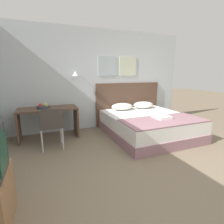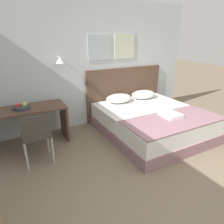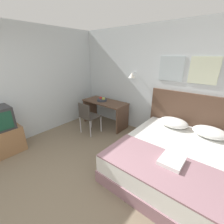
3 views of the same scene
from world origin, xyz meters
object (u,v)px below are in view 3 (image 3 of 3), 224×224
at_px(desk_chair, 88,115).
at_px(fruit_bowl, 102,100).
at_px(pillow_right, 210,132).
at_px(headboard, 194,122).
at_px(bed, 175,161).
at_px(desk, 105,108).
at_px(pillow_left, 173,123).
at_px(tv_stand, 4,141).
at_px(throw_blanket, 164,167).
at_px(folded_towel_near_foot, 172,161).

distance_m(desk_chair, fruit_bowl, 0.73).
xyz_separation_m(pillow_right, desk_chair, (-2.60, -0.78, -0.09)).
xyz_separation_m(headboard, pillow_right, (0.34, -0.30, -0.01)).
bearing_deg(bed, desk, 162.96).
height_order(bed, pillow_left, pillow_left).
bearing_deg(desk, tv_stand, -106.88).
bearing_deg(desk, desk_chair, -88.09).
relative_size(desk, desk_chair, 1.54).
relative_size(pillow_right, throw_blanket, 0.33).
xyz_separation_m(throw_blanket, folded_towel_near_foot, (0.05, 0.15, 0.04)).
distance_m(desk, desk_chair, 0.70).
height_order(folded_towel_near_foot, desk_chair, desk_chair).
bearing_deg(pillow_left, desk, -177.69).
bearing_deg(bed, pillow_right, 66.22).
bearing_deg(fruit_bowl, pillow_right, 2.14).
relative_size(headboard, fruit_bowl, 7.07).
bearing_deg(folded_towel_near_foot, pillow_left, 107.56).
height_order(throw_blanket, desk_chair, desk_chair).
distance_m(desk_chair, tv_stand, 1.87).
distance_m(bed, tv_stand, 3.45).
bearing_deg(headboard, bed, -90.00).
height_order(throw_blanket, desk, desk).
bearing_deg(headboard, pillow_left, -139.00).
relative_size(pillow_left, tv_stand, 0.89).
bearing_deg(pillow_right, headboard, 139.00).
xyz_separation_m(headboard, tv_stand, (-3.00, -2.77, -0.33)).
height_order(bed, fruit_bowl, fruit_bowl).
distance_m(pillow_left, tv_stand, 3.65).
relative_size(folded_towel_near_foot, desk_chair, 0.41).
distance_m(pillow_right, fruit_bowl, 2.72).
height_order(throw_blanket, folded_towel_near_foot, folded_towel_near_foot).
bearing_deg(pillow_right, bed, -113.78).
height_order(headboard, desk, headboard).
height_order(pillow_right, fruit_bowl, fruit_bowl).
bearing_deg(fruit_bowl, bed, -15.90).
xyz_separation_m(folded_towel_near_foot, desk_chair, (-2.30, 0.46, -0.05)).
distance_m(bed, pillow_left, 0.92).
xyz_separation_m(bed, desk_chair, (-2.25, 0.00, 0.26)).
height_order(pillow_right, desk_chair, desk_chair).
xyz_separation_m(pillow_left, tv_stand, (-2.66, -2.48, -0.32)).
relative_size(fruit_bowl, tv_stand, 0.42).
height_order(pillow_left, folded_towel_near_foot, pillow_left).
bearing_deg(desk_chair, fruit_bowl, 99.67).
bearing_deg(folded_towel_near_foot, tv_stand, -157.90).
distance_m(pillow_right, tv_stand, 4.18).
xyz_separation_m(desk, fruit_bowl, (-0.09, -0.02, 0.25)).
bearing_deg(desk_chair, headboard, 25.46).
bearing_deg(headboard, throw_blanket, -90.00).
height_order(folded_towel_near_foot, fruit_bowl, fruit_bowl).
relative_size(pillow_left, desk, 0.46).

